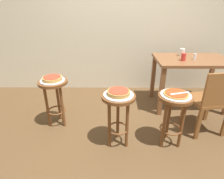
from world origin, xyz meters
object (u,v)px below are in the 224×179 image
object	(u,v)px
stool_leftside	(54,93)
serving_plate_leftside	(53,80)
serving_plate_middle	(119,95)
condiment_shaker	(195,57)
cup_near_edge	(183,57)
stool_foreground	(174,109)
pizza_middle	(119,92)
pizza_foreground	(176,94)
wooden_chair	(211,100)
pizza_server_knife	(180,93)
stool_middle	(118,109)
dining_table	(191,66)
pizza_leftside	(52,78)
serving_plate_foreground	(176,95)
cup_far_edge	(182,52)

from	to	relation	value
stool_leftside	serving_plate_leftside	bearing A→B (deg)	0.00
serving_plate_middle	condiment_shaker	bearing A→B (deg)	38.17
serving_plate_middle	cup_near_edge	world-z (taller)	cup_near_edge
stool_foreground	serving_plate_leftside	distance (m)	1.49
pizza_middle	serving_plate_leftside	bearing A→B (deg)	154.23
pizza_foreground	pizza_middle	world-z (taller)	pizza_middle
pizza_foreground	wooden_chair	world-z (taller)	wooden_chair
stool_foreground	pizza_server_knife	xyz separation A→B (m)	(0.03, -0.02, 0.20)
stool_middle	pizza_server_knife	world-z (taller)	pizza_server_knife
dining_table	serving_plate_middle	bearing A→B (deg)	-140.11
pizza_leftside	dining_table	xyz separation A→B (m)	(1.94, 0.55, -0.02)
pizza_server_knife	stool_middle	bearing A→B (deg)	162.66
stool_middle	serving_plate_foreground	bearing A→B (deg)	-0.41
wooden_chair	pizza_server_knife	world-z (taller)	wooden_chair
pizza_foreground	condiment_shaker	xyz separation A→B (m)	(0.52, 0.89, 0.16)
pizza_leftside	pizza_foreground	bearing A→B (deg)	-15.66
condiment_shaker	serving_plate_foreground	bearing A→B (deg)	-120.35
stool_foreground	pizza_foreground	xyz separation A→B (m)	(0.00, 0.00, 0.19)
stool_middle	serving_plate_middle	bearing A→B (deg)	90.00
stool_middle	dining_table	bearing A→B (deg)	39.89
stool_foreground	condiment_shaker	bearing A→B (deg)	59.65
dining_table	wooden_chair	xyz separation A→B (m)	(-0.00, -0.72, -0.19)
cup_far_edge	dining_table	bearing A→B (deg)	-55.39
cup_far_edge	wooden_chair	bearing A→B (deg)	-82.86
serving_plate_middle	condiment_shaker	world-z (taller)	condiment_shaker
stool_leftside	cup_far_edge	bearing A→B (deg)	21.30
pizza_foreground	pizza_server_knife	size ratio (longest dim) A/B	1.18
wooden_chair	condiment_shaker	bearing A→B (deg)	89.68
serving_plate_middle	wooden_chair	bearing A→B (deg)	11.26
serving_plate_middle	cup_near_edge	bearing A→B (deg)	41.57
pizza_middle	stool_leftside	size ratio (longest dim) A/B	0.38
condiment_shaker	stool_leftside	bearing A→B (deg)	-165.82
serving_plate_middle	dining_table	size ratio (longest dim) A/B	0.30
serving_plate_foreground	wooden_chair	bearing A→B (deg)	23.77
stool_foreground	pizza_middle	bearing A→B (deg)	179.59
stool_leftside	pizza_foreground	bearing A→B (deg)	-15.66
serving_plate_leftside	wooden_chair	world-z (taller)	wooden_chair
serving_plate_foreground	pizza_foreground	size ratio (longest dim) A/B	1.23
stool_leftside	pizza_server_knife	xyz separation A→B (m)	(1.45, -0.42, 0.20)
stool_middle	dining_table	xyz separation A→B (m)	(1.13, 0.94, 0.19)
pizza_middle	serving_plate_leftside	distance (m)	0.91
serving_plate_middle	pizza_foreground	bearing A→B (deg)	-0.41
wooden_chair	pizza_leftside	bearing A→B (deg)	174.96
stool_foreground	condiment_shaker	world-z (taller)	condiment_shaker
serving_plate_middle	cup_near_edge	distance (m)	1.27
pizza_server_knife	pizza_foreground	bearing A→B (deg)	131.17
serving_plate_leftside	wooden_chair	bearing A→B (deg)	-5.04
stool_middle	pizza_middle	bearing A→B (deg)	14.04
stool_foreground	serving_plate_leftside	bearing A→B (deg)	164.34
pizza_middle	pizza_server_knife	distance (m)	0.64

